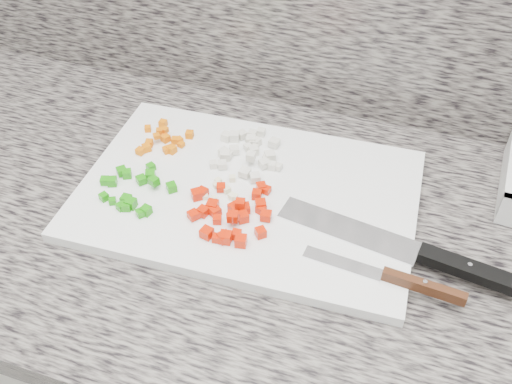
% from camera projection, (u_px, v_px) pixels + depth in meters
% --- Properties ---
extents(cabinet, '(3.92, 0.62, 0.86)m').
position_uv_depth(cabinet, '(275.00, 382.00, 1.15)').
color(cabinet, beige).
rests_on(cabinet, ground).
extents(countertop, '(3.96, 0.64, 0.04)m').
position_uv_depth(countertop, '(282.00, 231.00, 0.84)').
color(countertop, slate).
rests_on(countertop, cabinet).
extents(cutting_board, '(0.51, 0.35, 0.02)m').
position_uv_depth(cutting_board, '(248.00, 194.00, 0.86)').
color(cutting_board, white).
rests_on(cutting_board, countertop).
extents(carrot_pile, '(0.09, 0.09, 0.02)m').
position_uv_depth(carrot_pile, '(164.00, 140.00, 0.93)').
color(carrot_pile, '#DB6604').
rests_on(carrot_pile, cutting_board).
extents(onion_pile, '(0.12, 0.13, 0.02)m').
position_uv_depth(onion_pile, '(248.00, 151.00, 0.91)').
color(onion_pile, beige).
rests_on(onion_pile, cutting_board).
extents(green_pepper_pile, '(0.12, 0.11, 0.02)m').
position_uv_depth(green_pepper_pile, '(135.00, 189.00, 0.85)').
color(green_pepper_pile, '#1B840C').
rests_on(green_pepper_pile, cutting_board).
extents(red_pepper_pile, '(0.13, 0.13, 0.02)m').
position_uv_depth(red_pepper_pile, '(231.00, 214.00, 0.81)').
color(red_pepper_pile, red).
rests_on(red_pepper_pile, cutting_board).
extents(garlic_pile, '(0.05, 0.06, 0.01)m').
position_uv_depth(garlic_pile, '(224.00, 189.00, 0.85)').
color(garlic_pile, beige).
rests_on(garlic_pile, cutting_board).
extents(chef_knife, '(0.33, 0.08, 0.02)m').
position_uv_depth(chef_knife, '(425.00, 255.00, 0.76)').
color(chef_knife, silver).
rests_on(chef_knife, cutting_board).
extents(paring_knife, '(0.21, 0.04, 0.02)m').
position_uv_depth(paring_knife, '(402.00, 280.00, 0.73)').
color(paring_knife, silver).
rests_on(paring_knife, cutting_board).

